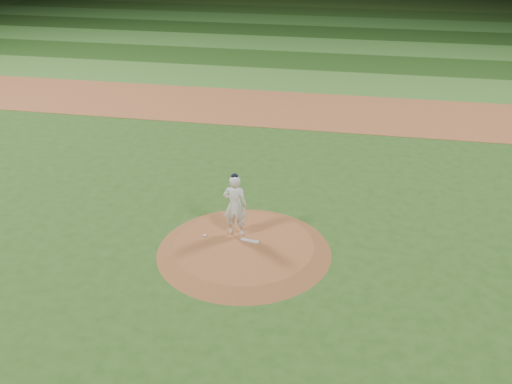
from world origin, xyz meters
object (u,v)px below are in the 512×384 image
Objects in this scene: pitcher_on_mound at (235,205)px; rosin_bag at (205,235)px; pitchers_mound at (244,248)px; pitching_rubber at (250,241)px.

rosin_bag is at bearing -160.32° from pitcher_on_mound.
pitchers_mound is 1.38m from rosin_bag.
pitcher_on_mound is (0.94, 0.34, 1.02)m from rosin_bag.
rosin_bag is (-1.35, 0.24, 0.16)m from pitchers_mound.
pitcher_on_mound reaches higher than rosin_bag.
pitchers_mound is 1.38m from pitcher_on_mound.
pitchers_mound is 0.30m from pitching_rubber.
pitching_rubber is at bearing -32.82° from pitcher_on_mound.
pitchers_mound is at bearing -10.26° from rosin_bag.
pitcher_on_mound is (-0.40, 0.58, 1.18)m from pitchers_mound.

